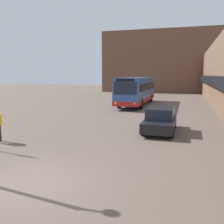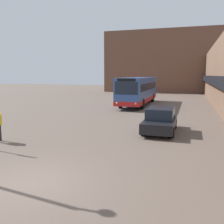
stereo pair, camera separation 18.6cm
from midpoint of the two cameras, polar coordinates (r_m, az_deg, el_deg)
ground_plane at (r=9.10m, az=-17.19°, el=-15.19°), size 160.00×160.00×0.00m
building_backdrop_far at (r=55.63m, az=12.69°, el=11.09°), size 26.00×8.00×12.71m
city_bus at (r=30.38m, az=6.23°, el=5.03°), size 2.69×12.11×3.30m
parked_car_front at (r=16.14m, az=11.31°, el=-1.81°), size 1.89×4.37×1.54m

